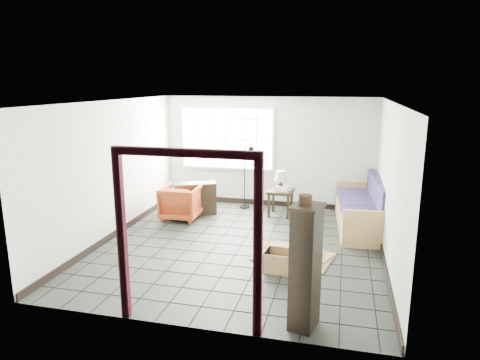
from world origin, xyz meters
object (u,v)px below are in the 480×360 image
(side_table, at_px, (281,195))
(tall_shelf, at_px, (305,267))
(armchair, at_px, (181,201))
(futon_sofa, at_px, (365,210))

(side_table, height_order, tall_shelf, tall_shelf)
(armchair, height_order, tall_shelf, tall_shelf)
(futon_sofa, relative_size, armchair, 2.95)
(armchair, distance_m, tall_shelf, 4.73)
(armchair, bearing_deg, side_table, -161.67)
(futon_sofa, distance_m, side_table, 1.85)
(futon_sofa, distance_m, tall_shelf, 4.05)
(side_table, bearing_deg, tall_shelf, -77.95)
(armchair, relative_size, side_table, 1.39)
(futon_sofa, xyz_separation_m, armchair, (-3.86, -0.31, 0.03))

